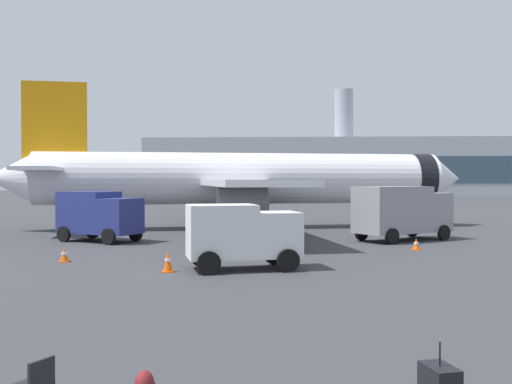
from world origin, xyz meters
name	(u,v)px	position (x,y,z in m)	size (l,w,h in m)	color
airplane_at_gate	(241,179)	(-3.15, 39.55, 3.66)	(35.46, 32.25, 10.50)	white
service_truck	(99,214)	(-10.63, 29.52, 1.61)	(5.28, 4.06, 2.90)	navy
fuel_truck	(402,211)	(7.07, 31.04, 1.77)	(6.30, 5.38, 3.20)	gray
cargo_van	(242,233)	(-1.49, 19.34, 1.45)	(4.78, 3.33, 2.60)	white
safety_cone_near	(416,244)	(6.86, 26.28, 0.29)	(0.44, 0.44, 0.60)	#F2590C
safety_cone_mid	(64,255)	(-9.40, 21.13, 0.30)	(0.44, 0.44, 0.61)	#F2590C
safety_cone_far	(168,262)	(-4.30, 18.55, 0.41)	(0.44, 0.44, 0.83)	#F2590C
gate_chair	(35,382)	(-3.49, 4.94, 0.50)	(0.64, 0.64, 0.86)	black
terminal_building	(325,167)	(9.31, 135.41, 6.69)	(82.88, 22.64, 25.14)	#9EA3AD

